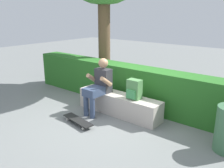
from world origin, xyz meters
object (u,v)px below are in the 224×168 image
person_skater (99,84)px  backpack_on_bench (134,90)px  bench_main (119,104)px  skateboard_near_person (78,120)px

person_skater → backpack_on_bench: person_skater is taller
bench_main → backpack_on_bench: backpack_on_bench is taller
bench_main → skateboard_near_person: bench_main is taller
person_skater → skateboard_near_person: (0.06, -0.70, -0.57)m
backpack_on_bench → skateboard_near_person: bearing=-128.3°
bench_main → skateboard_near_person: (-0.32, -0.91, -0.15)m
person_skater → skateboard_near_person: size_ratio=1.45×
bench_main → person_skater: 0.60m
skateboard_near_person → bench_main: bearing=70.9°
bench_main → backpack_on_bench: bearing=-1.4°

